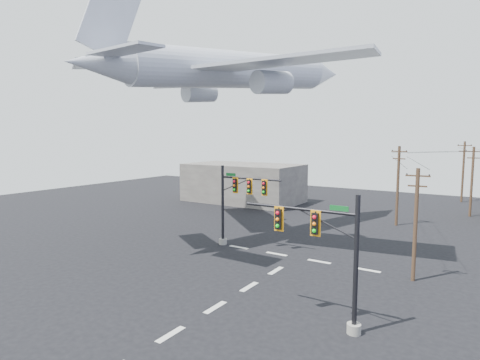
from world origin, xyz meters
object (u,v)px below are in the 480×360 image
Objects in this scene: utility_pole_a at (416,223)px; signal_mast_near at (329,256)px; signal_mast_far at (236,202)px; utility_pole_b at (398,184)px; airliner at (235,71)px; utility_pole_d at (463,170)px; utility_pole_c at (472,180)px.

signal_mast_near is at bearing -107.11° from utility_pole_a.
utility_pole_b is at bearing 58.67° from signal_mast_far.
signal_mast_far is at bearing -106.01° from utility_pole_b.
utility_pole_b is 23.04m from airliner.
utility_pole_d is at bearing 68.64° from signal_mast_far.
signal_mast_far is at bearing 175.69° from utility_pole_a.
signal_mast_near is at bearing -70.30° from utility_pole_b.
airliner reaches higher than utility_pole_d.
utility_pole_a is (2.70, 10.16, 0.29)m from signal_mast_near.
utility_pole_b is at bearing 102.60° from utility_pole_a.
utility_pole_c is at bearing 83.61° from utility_pole_a.
signal_mast_far reaches higher than signal_mast_near.
airliner reaches higher than utility_pole_b.
utility_pole_d reaches higher than utility_pole_c.
utility_pole_b reaches higher than utility_pole_a.
utility_pole_b is at bearing 94.38° from signal_mast_near.
utility_pole_b is at bearing -24.79° from airliner.
utility_pole_c is at bearing 57.93° from signal_mast_far.
utility_pole_b is 1.02× the size of utility_pole_c.
airliner is at bearing -135.95° from utility_pole_c.
utility_pole_b is (-2.19, 28.59, 0.87)m from signal_mast_near.
airliner reaches higher than signal_mast_far.
signal_mast_near is 0.97× the size of signal_mast_far.
utility_pole_c reaches higher than utility_pole_a.
signal_mast_near is at bearing -95.32° from utility_pole_d.
utility_pole_c is 0.94× the size of utility_pole_d.
utility_pole_d reaches higher than utility_pole_b.
utility_pole_b reaches higher than signal_mast_far.
utility_pole_d is at bearing 87.33° from utility_pole_a.
signal_mast_near is 10.51m from utility_pole_a.
utility_pole_b reaches higher than signal_mast_near.
signal_mast_far is 0.80× the size of utility_pole_d.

